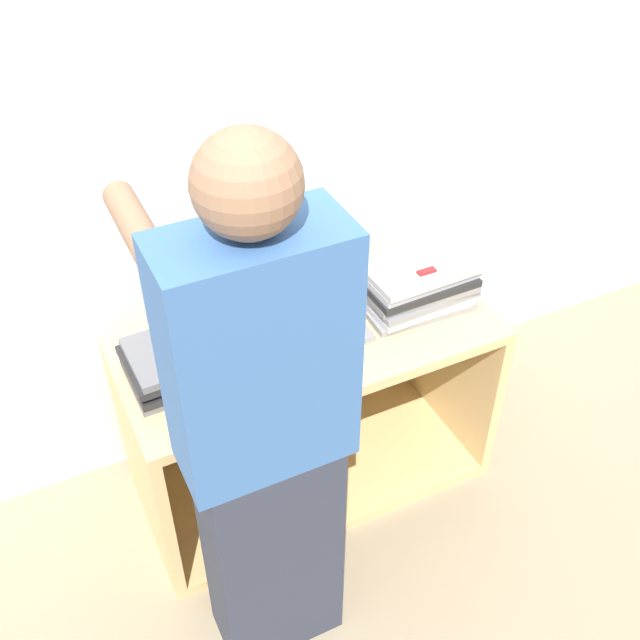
{
  "coord_description": "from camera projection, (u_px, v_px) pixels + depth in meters",
  "views": [
    {
      "loc": [
        -0.73,
        -1.31,
        2.14
      ],
      "look_at": [
        0.0,
        0.19,
        0.77
      ],
      "focal_mm": 42.0,
      "sensor_mm": 36.0,
      "label": 1
    }
  ],
  "objects": [
    {
      "name": "laptop_stack_right",
      "position": [
        415.0,
        283.0,
        2.37
      ],
      "size": [
        0.36,
        0.25,
        0.16
      ],
      "color": "gray",
      "rests_on": "cart"
    },
    {
      "name": "laptop_open",
      "position": [
        302.0,
        314.0,
        2.29
      ],
      "size": [
        0.34,
        0.27,
        0.25
      ],
      "color": "gray",
      "rests_on": "cart"
    },
    {
      "name": "laptop_stack_left",
      "position": [
        189.0,
        358.0,
        2.13
      ],
      "size": [
        0.37,
        0.25,
        0.11
      ],
      "color": "slate",
      "rests_on": "cart"
    },
    {
      "name": "person",
      "position": [
        264.0,
        442.0,
        1.77
      ],
      "size": [
        0.4,
        0.52,
        1.59
      ],
      "color": "#2D3342",
      "rests_on": "ground_plane"
    },
    {
      "name": "cart",
      "position": [
        301.0,
        397.0,
        2.54
      ],
      "size": [
        1.17,
        0.55,
        0.65
      ],
      "color": "tan",
      "rests_on": "ground_plane"
    },
    {
      "name": "wall_back",
      "position": [
        252.0,
        120.0,
        2.21
      ],
      "size": [
        8.0,
        0.05,
        2.4
      ],
      "color": "silver",
      "rests_on": "ground_plane"
    },
    {
      "name": "inventory_tag",
      "position": [
        427.0,
        271.0,
        2.28
      ],
      "size": [
        0.06,
        0.02,
        0.01
      ],
      "color": "red",
      "rests_on": "laptop_stack_right"
    },
    {
      "name": "ground_plane",
      "position": [
        345.0,
        530.0,
        2.51
      ],
      "size": [
        12.0,
        12.0,
        0.0
      ],
      "primitive_type": "plane",
      "color": "gray"
    }
  ]
}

